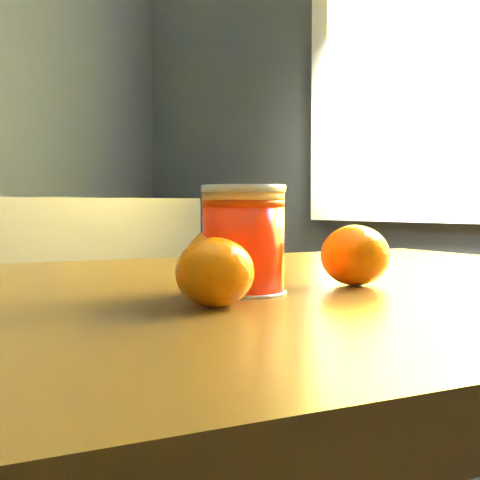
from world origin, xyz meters
TOP-DOWN VIEW (x-y plane):
  - table at (0.86, -0.00)m, footprint 1.17×0.91m
  - juice_glass at (0.83, -0.05)m, footprint 0.08×0.08m
  - orange_front at (0.82, -0.03)m, footprint 0.09×0.09m
  - orange_back at (0.96, -0.07)m, footprint 0.08×0.08m
  - orange_extra at (0.76, -0.10)m, footprint 0.08×0.08m

SIDE VIEW (x-z plane):
  - table at x=0.86m, z-range 0.30..1.10m
  - orange_extra at x=0.76m, z-range 0.80..0.85m
  - orange_back at x=0.96m, z-range 0.80..0.86m
  - orange_front at x=0.82m, z-range 0.80..0.86m
  - juice_glass at x=0.83m, z-range 0.80..0.90m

